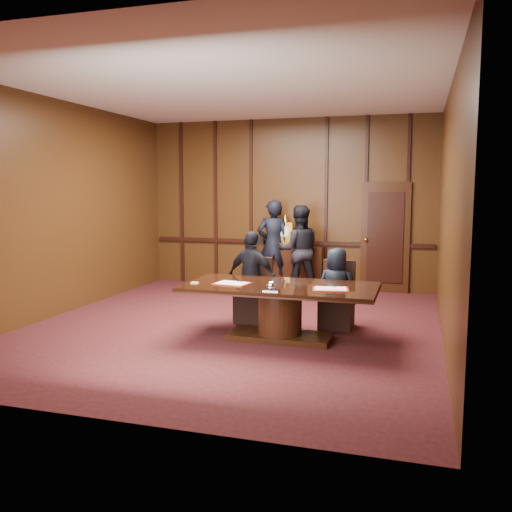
# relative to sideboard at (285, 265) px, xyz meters

# --- Properties ---
(room) EXTENTS (7.00, 7.04, 3.50)m
(room) POSITION_rel_sideboard_xyz_m (0.07, -3.12, 1.24)
(room) COLOR black
(room) RESTS_ON ground
(sideboard) EXTENTS (1.60, 0.45, 1.54)m
(sideboard) POSITION_rel_sideboard_xyz_m (0.00, 0.00, 0.00)
(sideboard) COLOR black
(sideboard) RESTS_ON ground
(conference_table) EXTENTS (2.62, 1.32, 0.76)m
(conference_table) POSITION_rel_sideboard_xyz_m (0.86, -3.76, 0.02)
(conference_table) COLOR black
(conference_table) RESTS_ON ground
(folder_left) EXTENTS (0.50, 0.40, 0.02)m
(folder_left) POSITION_rel_sideboard_xyz_m (0.20, -3.88, 0.28)
(folder_left) COLOR #A2240F
(folder_left) RESTS_ON conference_table
(folder_right) EXTENTS (0.51, 0.41, 0.02)m
(folder_right) POSITION_rel_sideboard_xyz_m (1.57, -3.91, 0.28)
(folder_right) COLOR #A2240F
(folder_right) RESTS_ON conference_table
(inkstand) EXTENTS (0.20, 0.14, 0.12)m
(inkstand) POSITION_rel_sideboard_xyz_m (0.86, -4.21, 0.33)
(inkstand) COLOR white
(inkstand) RESTS_ON conference_table
(notepad) EXTENTS (0.10, 0.07, 0.01)m
(notepad) POSITION_rel_sideboard_xyz_m (-0.31, -3.98, 0.28)
(notepad) COLOR #E3DA6F
(notepad) RESTS_ON conference_table
(chair_left) EXTENTS (0.52, 0.52, 0.99)m
(chair_left) POSITION_rel_sideboard_xyz_m (0.21, -2.88, -0.19)
(chair_left) COLOR black
(chair_left) RESTS_ON ground
(chair_right) EXTENTS (0.49, 0.49, 0.99)m
(chair_right) POSITION_rel_sideboard_xyz_m (1.51, -2.88, -0.19)
(chair_right) COLOR black
(chair_right) RESTS_ON ground
(signatory_left) EXTENTS (0.89, 0.52, 1.42)m
(signatory_left) POSITION_rel_sideboard_xyz_m (0.21, -2.96, 0.22)
(signatory_left) COLOR black
(signatory_left) RESTS_ON ground
(signatory_right) EXTENTS (0.64, 0.47, 1.21)m
(signatory_right) POSITION_rel_sideboard_xyz_m (1.51, -2.96, 0.12)
(signatory_right) COLOR black
(signatory_right) RESTS_ON ground
(witness_left) EXTENTS (0.78, 0.63, 1.84)m
(witness_left) POSITION_rel_sideboard_xyz_m (-0.21, -0.16, 0.43)
(witness_left) COLOR black
(witness_left) RESTS_ON ground
(witness_right) EXTENTS (1.01, 0.89, 1.75)m
(witness_right) POSITION_rel_sideboard_xyz_m (0.41, -0.53, 0.39)
(witness_right) COLOR black
(witness_right) RESTS_ON ground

